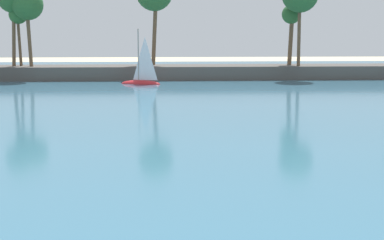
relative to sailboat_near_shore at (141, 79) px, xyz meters
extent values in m
cube|color=#386B84|center=(2.27, -5.61, -0.66)|extent=(220.00, 105.09, 0.06)
cube|color=#514C47|center=(2.27, 6.93, 0.21)|extent=(89.00, 6.00, 1.80)
cylinder|color=brown|center=(19.55, 8.05, 4.42)|extent=(0.74, 0.75, 6.64)
sphere|color=#285B2D|center=(19.55, 8.05, 7.72)|extent=(2.51, 2.51, 2.51)
cylinder|color=brown|center=(1.56, 8.37, 5.80)|extent=(0.98, 0.95, 9.40)
cylinder|color=brown|center=(-15.65, 6.96, 4.36)|extent=(0.48, 0.73, 6.51)
sphere|color=#285B2D|center=(-15.65, 6.96, 7.61)|extent=(2.36, 2.36, 2.36)
cylinder|color=brown|center=(20.04, 5.54, 5.66)|extent=(0.49, 0.90, 9.11)
cylinder|color=brown|center=(-16.24, 6.68, 5.38)|extent=(0.80, 0.54, 8.54)
cylinder|color=brown|center=(-14.20, 6.00, 4.96)|extent=(0.73, 0.52, 7.72)
sphere|color=#285B2D|center=(-14.20, 6.00, 8.81)|extent=(3.85, 3.85, 3.85)
ellipsoid|color=red|center=(-0.10, 0.03, -0.63)|extent=(5.02, 2.80, 0.96)
cylinder|color=gray|center=(-0.33, 0.10, 2.86)|extent=(0.14, 0.14, 6.01)
pyramid|color=silver|center=(0.45, -0.14, 2.41)|extent=(2.11, 0.78, 5.11)
camera|label=1|loc=(2.06, -69.83, 5.97)|focal=55.18mm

